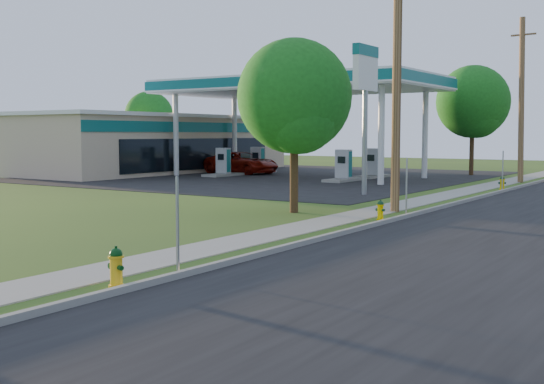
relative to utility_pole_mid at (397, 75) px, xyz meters
The scene contains 23 objects.
road 9.97m from the utility_pole_mid, 53.92° to the right, with size 8.00×120.00×0.02m, color black.
curb 8.60m from the utility_pole_mid, 81.07° to the right, with size 0.15×120.00×0.15m, color gray.
sidewalk 8.59m from the utility_pole_mid, 95.31° to the right, with size 1.50×120.00×0.03m, color gray.
forecourt 22.06m from the utility_pole_mid, 135.75° to the left, with size 26.00×28.00×0.02m, color black.
utility_pole_mid is the anchor object (origin of this frame).
utility_pole_far 18.00m from the utility_pole_mid, 90.00° to the left, with size 1.40×0.32×9.50m.
sign_post_near 13.42m from the utility_pole_mid, 86.20° to the right, with size 0.05×0.04×2.00m, color gray.
sign_post_mid 4.17m from the utility_pole_mid, 49.64° to the right, with size 0.05×0.04×2.00m, color gray.
sign_post_far 11.91m from the utility_pole_mid, 85.66° to the left, with size 0.05×0.04×2.00m, color gray.
gas_canopy 20.14m from the utility_pole_mid, 131.78° to the left, with size 18.18×9.18×6.40m.
fuel_pump_nw 22.52m from the utility_pole_mid, 144.01° to the left, with size 1.20×3.20×1.90m.
fuel_pump_ne 16.31m from the utility_pole_mid, 124.40° to the left, with size 1.20×3.20×1.90m.
fuel_pump_sw 25.05m from the utility_pole_mid, 136.48° to the left, with size 1.20×3.20×1.90m.
fuel_pump_se 19.65m from the utility_pole_mid, 117.63° to the left, with size 1.20×3.20×1.90m.
convenience_store 30.48m from the utility_pole_mid, 150.38° to the left, with size 10.40×22.40×4.25m.
price_pylon 6.76m from the utility_pole_mid, 125.34° to the left, with size 0.34×2.04×6.85m.
tree_verge 3.77m from the utility_pole_mid, 141.78° to the right, with size 4.11×4.11×6.23m.
tree_lot 23.57m from the utility_pole_mid, 100.63° to the left, with size 4.93×4.93×7.47m.
tree_back 40.76m from the utility_pole_mid, 146.14° to the left, with size 4.41×4.41×6.69m.
hydrant_near 15.02m from the utility_pole_mid, 87.37° to the right, with size 0.41×0.36×0.78m.
hydrant_mid 5.28m from the utility_pole_mid, 77.28° to the right, with size 0.35×0.31×0.68m.
hydrant_far 12.63m from the utility_pole_mid, 86.59° to the left, with size 0.39×0.34×0.74m.
car_red 24.87m from the utility_pole_mid, 139.28° to the left, with size 2.59×5.62×1.56m, color maroon.
Camera 1 is at (9.30, -6.01, 2.84)m, focal length 45.00 mm.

